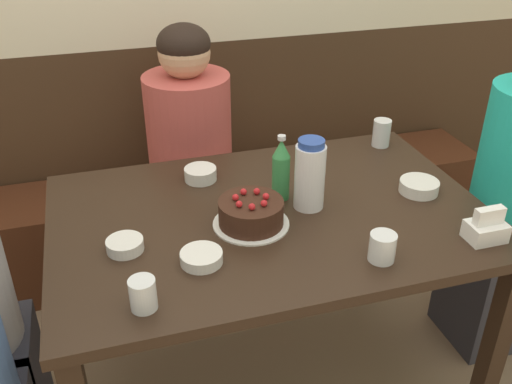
{
  "coord_description": "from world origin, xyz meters",
  "views": [
    {
      "loc": [
        -0.48,
        -1.44,
        1.68
      ],
      "look_at": [
        -0.03,
        0.05,
        0.79
      ],
      "focal_mm": 40.0,
      "sensor_mm": 36.0,
      "label": 1
    }
  ],
  "objects_px": {
    "soju_bottle": "(281,169)",
    "person_dark_striped": "(191,165)",
    "water_pitcher": "(310,175)",
    "glass_shot_small": "(381,133)",
    "napkin_holder": "(486,228)",
    "glass_water_tall": "(143,294)",
    "bowl_side_dish": "(201,257)",
    "birthday_cake": "(251,213)",
    "glass_tumbler_short": "(382,247)",
    "bowl_soup_white": "(125,245)",
    "bowl_sauce_shallow": "(200,174)",
    "bowl_rice_small": "(419,186)",
    "bench_seat": "(215,216)"
  },
  "relations": [
    {
      "from": "birthday_cake",
      "to": "glass_tumbler_short",
      "type": "bearing_deg",
      "value": -42.64
    },
    {
      "from": "glass_shot_small",
      "to": "napkin_holder",
      "type": "bearing_deg",
      "value": -90.88
    },
    {
      "from": "birthday_cake",
      "to": "glass_water_tall",
      "type": "distance_m",
      "value": 0.45
    },
    {
      "from": "water_pitcher",
      "to": "glass_water_tall",
      "type": "bearing_deg",
      "value": -149.11
    },
    {
      "from": "bowl_side_dish",
      "to": "glass_water_tall",
      "type": "distance_m",
      "value": 0.22
    },
    {
      "from": "soju_bottle",
      "to": "glass_tumbler_short",
      "type": "relative_size",
      "value": 2.71
    },
    {
      "from": "bowl_soup_white",
      "to": "glass_tumbler_short",
      "type": "distance_m",
      "value": 0.71
    },
    {
      "from": "birthday_cake",
      "to": "soju_bottle",
      "type": "distance_m",
      "value": 0.2
    },
    {
      "from": "glass_tumbler_short",
      "to": "water_pitcher",
      "type": "bearing_deg",
      "value": 105.45
    },
    {
      "from": "birthday_cake",
      "to": "person_dark_striped",
      "type": "xyz_separation_m",
      "value": [
        -0.05,
        0.76,
        -0.2
      ]
    },
    {
      "from": "water_pitcher",
      "to": "person_dark_striped",
      "type": "height_order",
      "value": "person_dark_striped"
    },
    {
      "from": "soju_bottle",
      "to": "glass_tumbler_short",
      "type": "xyz_separation_m",
      "value": [
        0.16,
        -0.4,
        -0.06
      ]
    },
    {
      "from": "water_pitcher",
      "to": "glass_shot_small",
      "type": "height_order",
      "value": "water_pitcher"
    },
    {
      "from": "bowl_sauce_shallow",
      "to": "person_dark_striped",
      "type": "bearing_deg",
      "value": 84.49
    },
    {
      "from": "glass_shot_small",
      "to": "birthday_cake",
      "type": "bearing_deg",
      "value": -148.15
    },
    {
      "from": "soju_bottle",
      "to": "person_dark_striped",
      "type": "relative_size",
      "value": 0.19
    },
    {
      "from": "bench_seat",
      "to": "person_dark_striped",
      "type": "xyz_separation_m",
      "value": [
        -0.12,
        -0.13,
        0.36
      ]
    },
    {
      "from": "bowl_side_dish",
      "to": "person_dark_striped",
      "type": "bearing_deg",
      "value": 81.35
    },
    {
      "from": "glass_water_tall",
      "to": "glass_tumbler_short",
      "type": "distance_m",
      "value": 0.65
    },
    {
      "from": "birthday_cake",
      "to": "person_dark_striped",
      "type": "relative_size",
      "value": 0.2
    },
    {
      "from": "soju_bottle",
      "to": "person_dark_striped",
      "type": "xyz_separation_m",
      "value": [
        -0.18,
        0.63,
        -0.27
      ]
    },
    {
      "from": "soju_bottle",
      "to": "birthday_cake",
      "type": "bearing_deg",
      "value": -136.88
    },
    {
      "from": "bench_seat",
      "to": "napkin_holder",
      "type": "xyz_separation_m",
      "value": [
        0.55,
        -1.15,
        0.56
      ]
    },
    {
      "from": "glass_shot_small",
      "to": "person_dark_striped",
      "type": "height_order",
      "value": "person_dark_striped"
    },
    {
      "from": "bowl_sauce_shallow",
      "to": "bench_seat",
      "type": "bearing_deg",
      "value": 73.7
    },
    {
      "from": "bench_seat",
      "to": "water_pitcher",
      "type": "relative_size",
      "value": 11.4
    },
    {
      "from": "water_pitcher",
      "to": "person_dark_striped",
      "type": "bearing_deg",
      "value": 109.56
    },
    {
      "from": "birthday_cake",
      "to": "bowl_soup_white",
      "type": "height_order",
      "value": "birthday_cake"
    },
    {
      "from": "glass_shot_small",
      "to": "water_pitcher",
      "type": "bearing_deg",
      "value": -141.55
    },
    {
      "from": "soju_bottle",
      "to": "glass_water_tall",
      "type": "height_order",
      "value": "soju_bottle"
    },
    {
      "from": "glass_water_tall",
      "to": "glass_tumbler_short",
      "type": "height_order",
      "value": "glass_water_tall"
    },
    {
      "from": "bench_seat",
      "to": "glass_tumbler_short",
      "type": "bearing_deg",
      "value": -79.33
    },
    {
      "from": "soju_bottle",
      "to": "bowl_side_dish",
      "type": "relative_size",
      "value": 1.89
    },
    {
      "from": "birthday_cake",
      "to": "person_dark_striped",
      "type": "bearing_deg",
      "value": 93.45
    },
    {
      "from": "water_pitcher",
      "to": "glass_shot_small",
      "type": "relative_size",
      "value": 2.22
    },
    {
      "from": "napkin_holder",
      "to": "bowl_rice_small",
      "type": "height_order",
      "value": "napkin_holder"
    },
    {
      "from": "birthday_cake",
      "to": "person_dark_striped",
      "type": "height_order",
      "value": "person_dark_striped"
    },
    {
      "from": "bench_seat",
      "to": "bowl_soup_white",
      "type": "bearing_deg",
      "value": -116.52
    },
    {
      "from": "birthday_cake",
      "to": "glass_shot_small",
      "type": "bearing_deg",
      "value": 31.85
    },
    {
      "from": "bowl_side_dish",
      "to": "glass_tumbler_short",
      "type": "relative_size",
      "value": 1.44
    },
    {
      "from": "glass_water_tall",
      "to": "person_dark_striped",
      "type": "relative_size",
      "value": 0.07
    },
    {
      "from": "bowl_soup_white",
      "to": "glass_shot_small",
      "type": "distance_m",
      "value": 1.1
    },
    {
      "from": "bowl_rice_small",
      "to": "glass_tumbler_short",
      "type": "relative_size",
      "value": 1.58
    },
    {
      "from": "napkin_holder",
      "to": "glass_water_tall",
      "type": "bearing_deg",
      "value": -179.19
    },
    {
      "from": "bowl_rice_small",
      "to": "glass_shot_small",
      "type": "relative_size",
      "value": 1.24
    },
    {
      "from": "napkin_holder",
      "to": "glass_water_tall",
      "type": "relative_size",
      "value": 1.31
    },
    {
      "from": "bowl_soup_white",
      "to": "glass_water_tall",
      "type": "xyz_separation_m",
      "value": [
        0.02,
        -0.26,
        0.02
      ]
    },
    {
      "from": "napkin_holder",
      "to": "bowl_side_dish",
      "type": "xyz_separation_m",
      "value": [
        -0.81,
        0.13,
        -0.02
      ]
    },
    {
      "from": "person_dark_striped",
      "to": "water_pitcher",
      "type": "bearing_deg",
      "value": 19.56
    },
    {
      "from": "soju_bottle",
      "to": "bowl_side_dish",
      "type": "distance_m",
      "value": 0.43
    }
  ]
}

